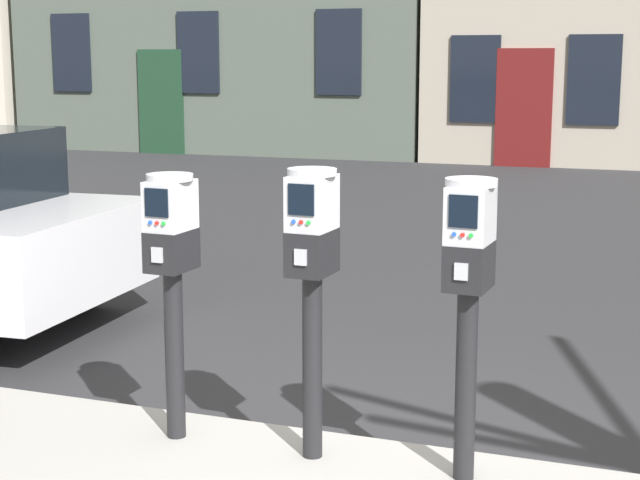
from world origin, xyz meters
The scene contains 3 objects.
parking_meter_near_kerb centered at (-0.99, -0.11, 1.01)m, with size 0.23×0.26×1.27m.
parking_meter_twin_adjacent centered at (-0.29, -0.11, 1.05)m, with size 0.23×0.26×1.32m.
parking_meter_end_of_row centered at (0.41, -0.11, 1.04)m, with size 0.23×0.26×1.31m.
Camera 1 is at (1.22, -4.12, 1.93)m, focal length 55.76 mm.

